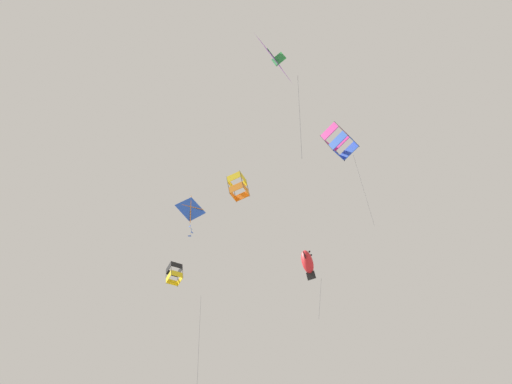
# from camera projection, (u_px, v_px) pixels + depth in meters

# --- Properties ---
(kite_fish_near_left) EXTENTS (1.26, 1.54, 5.18)m
(kite_fish_near_left) POSITION_uv_depth(u_px,v_px,m) (307.00, 262.00, 29.37)
(kite_fish_near_left) COLOR red
(kite_box_mid_left) EXTENTS (3.14, 2.95, 8.83)m
(kite_box_mid_left) POSITION_uv_depth(u_px,v_px,m) (175.00, 275.00, 26.06)
(kite_box_mid_left) COLOR black
(kite_box_far_centre) EXTENTS (2.56, 2.17, 9.03)m
(kite_box_far_centre) POSITION_uv_depth(u_px,v_px,m) (339.00, 141.00, 30.85)
(kite_box_far_centre) COLOR #DB2D93
(kite_delta_low_drifter) EXTENTS (1.65, 2.60, 8.37)m
(kite_delta_low_drifter) POSITION_uv_depth(u_px,v_px,m) (275.00, 59.00, 21.68)
(kite_delta_low_drifter) COLOR purple
(kite_diamond_near_right) EXTENTS (1.43, 1.37, 3.18)m
(kite_diamond_near_right) POSITION_uv_depth(u_px,v_px,m) (190.00, 209.00, 26.64)
(kite_diamond_near_right) COLOR blue
(kite_box_highest) EXTENTS (1.58, 1.28, 2.00)m
(kite_box_highest) POSITION_uv_depth(u_px,v_px,m) (238.00, 186.00, 33.53)
(kite_box_highest) COLOR yellow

